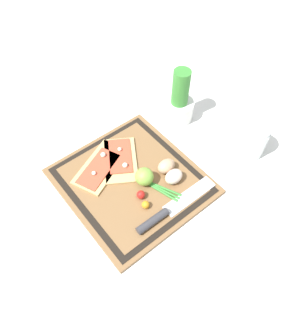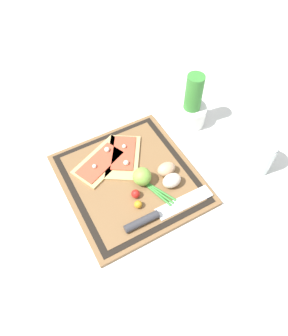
# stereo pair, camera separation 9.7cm
# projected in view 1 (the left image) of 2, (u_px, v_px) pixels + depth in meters

# --- Properties ---
(ground_plane) EXTENTS (6.00, 6.00, 0.00)m
(ground_plane) POSITION_uv_depth(u_px,v_px,m) (132.00, 182.00, 0.98)
(ground_plane) COLOR silver
(cutting_board) EXTENTS (0.40, 0.38, 0.02)m
(cutting_board) POSITION_uv_depth(u_px,v_px,m) (132.00, 181.00, 0.97)
(cutting_board) COLOR brown
(cutting_board) RESTS_ON ground_plane
(pizza_slice_near) EXTENTS (0.16, 0.21, 0.02)m
(pizza_slice_near) POSITION_uv_depth(u_px,v_px,m) (100.00, 167.00, 0.99)
(pizza_slice_near) COLOR tan
(pizza_slice_near) RESTS_ON cutting_board
(pizza_slice_far) EXTENTS (0.20, 0.17, 0.02)m
(pizza_slice_far) POSITION_uv_depth(u_px,v_px,m) (121.00, 159.00, 1.00)
(pizza_slice_far) COLOR tan
(pizza_slice_far) RESTS_ON cutting_board
(knife) EXTENTS (0.04, 0.27, 0.02)m
(knife) POSITION_uv_depth(u_px,v_px,m) (164.00, 213.00, 0.89)
(knife) COLOR silver
(knife) RESTS_ON cutting_board
(egg_brown) EXTENTS (0.04, 0.06, 0.04)m
(egg_brown) POSITION_uv_depth(u_px,v_px,m) (166.00, 166.00, 0.97)
(egg_brown) COLOR tan
(egg_brown) RESTS_ON cutting_board
(egg_pink) EXTENTS (0.04, 0.06, 0.04)m
(egg_pink) POSITION_uv_depth(u_px,v_px,m) (174.00, 176.00, 0.95)
(egg_pink) COLOR beige
(egg_pink) RESTS_ON cutting_board
(lime) EXTENTS (0.05, 0.05, 0.05)m
(lime) POSITION_uv_depth(u_px,v_px,m) (144.00, 177.00, 0.94)
(lime) COLOR #7FB742
(lime) RESTS_ON cutting_board
(cherry_tomato_red) EXTENTS (0.03, 0.03, 0.03)m
(cherry_tomato_red) POSITION_uv_depth(u_px,v_px,m) (141.00, 195.00, 0.92)
(cherry_tomato_red) COLOR red
(cherry_tomato_red) RESTS_ON cutting_board
(cherry_tomato_yellow) EXTENTS (0.02, 0.02, 0.02)m
(cherry_tomato_yellow) POSITION_uv_depth(u_px,v_px,m) (146.00, 205.00, 0.90)
(cherry_tomato_yellow) COLOR orange
(cherry_tomato_yellow) RESTS_ON cutting_board
(scallion_bunch) EXTENTS (0.29, 0.13, 0.01)m
(scallion_bunch) POSITION_uv_depth(u_px,v_px,m) (136.00, 177.00, 0.97)
(scallion_bunch) COLOR #388433
(scallion_bunch) RESTS_ON cutting_board
(herb_pot) EXTENTS (0.10, 0.10, 0.19)m
(herb_pot) POSITION_uv_depth(u_px,v_px,m) (179.00, 103.00, 1.09)
(herb_pot) COLOR white
(herb_pot) RESTS_ON ground_plane
(sauce_jar) EXTENTS (0.08, 0.08, 0.11)m
(sauce_jar) POSITION_uv_depth(u_px,v_px,m) (253.00, 142.00, 1.01)
(sauce_jar) COLOR silver
(sauce_jar) RESTS_ON ground_plane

